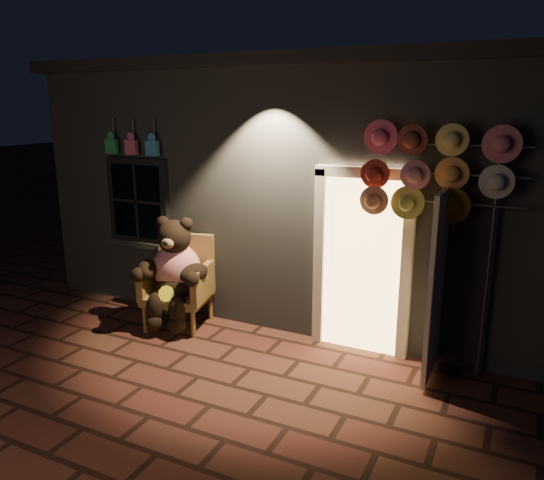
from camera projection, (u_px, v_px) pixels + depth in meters
The scene contains 5 objects.
ground at pixel (198, 377), 5.74m from camera, with size 60.00×60.00×0.00m, color #4C291D.
shop_building at pixel (329, 174), 8.78m from camera, with size 7.30×5.95×3.51m.
wicker_armchair at pixel (180, 281), 7.02m from camera, with size 0.94×0.88×1.19m.
teddy_bear at pixel (174, 272), 6.84m from camera, with size 1.01×0.87×1.41m.
hat_rack at pixel (430, 174), 5.43m from camera, with size 1.68×0.22×2.69m.
Camera 1 is at (2.99, -4.31, 2.88)m, focal length 35.00 mm.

